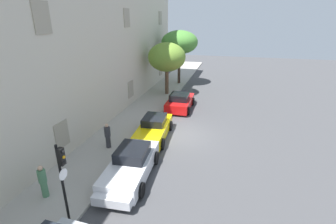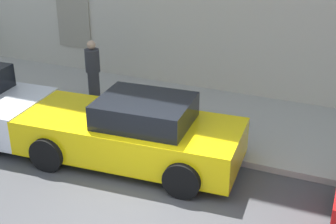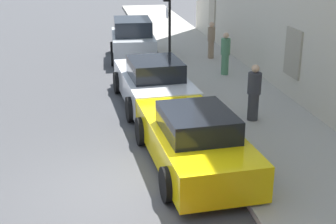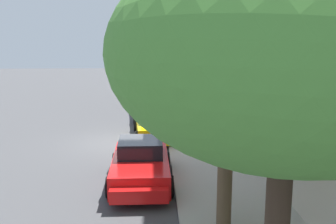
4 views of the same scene
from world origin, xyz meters
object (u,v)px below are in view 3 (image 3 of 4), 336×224
hatchback_parked (133,41)px  sportscar_yellow_flank (190,137)px  pedestrian_admiring (254,92)px  pedestrian_bystander (225,53)px  sportscar_red_lead (152,82)px  traffic_light (168,10)px  pedestrian_strolling (211,40)px

hatchback_parked → sportscar_yellow_flank: bearing=1.5°
pedestrian_admiring → hatchback_parked: bearing=-163.6°
pedestrian_admiring → pedestrian_bystander: 4.88m
sportscar_red_lead → hatchback_parked: (-6.08, -0.01, 0.14)m
pedestrian_bystander → sportscar_red_lead: bearing=-52.2°
sportscar_red_lead → hatchback_parked: hatchback_parked is taller
sportscar_yellow_flank → pedestrian_admiring: bearing=132.5°
hatchback_parked → traffic_light: 3.34m
sportscar_red_lead → hatchback_parked: bearing=-179.9°
sportscar_yellow_flank → pedestrian_admiring: 3.05m
pedestrian_admiring → pedestrian_strolling: pedestrian_admiring is taller
hatchback_parked → pedestrian_admiring: (8.52, 2.51, 0.15)m
sportscar_yellow_flank → traffic_light: bearing=174.1°
traffic_light → pedestrian_strolling: traffic_light is taller
pedestrian_admiring → pedestrian_bystander: bearing=172.9°
sportscar_red_lead → sportscar_yellow_flank: 4.50m
hatchback_parked → pedestrian_bystander: size_ratio=2.44×
hatchback_parked → pedestrian_strolling: bearing=73.6°
sportscar_yellow_flank → pedestrian_bystander: bearing=157.6°
pedestrian_strolling → pedestrian_bystander: size_ratio=0.98×
sportscar_red_lead → pedestrian_strolling: bearing=147.4°
sportscar_red_lead → pedestrian_admiring: pedestrian_admiring is taller
hatchback_parked → pedestrian_bystander: 4.82m
sportscar_yellow_flank → hatchback_parked: 10.58m
sportscar_yellow_flank → hatchback_parked: hatchback_parked is taller
pedestrian_bystander → pedestrian_admiring: bearing=-7.1°
pedestrian_strolling → pedestrian_admiring: bearing=-5.8°
sportscar_yellow_flank → pedestrian_strolling: (-9.61, 3.01, 0.31)m
pedestrian_admiring → pedestrian_bystander: pedestrian_bystander is taller
sportscar_red_lead → pedestrian_strolling: 6.08m
sportscar_yellow_flank → pedestrian_bystander: (-6.89, 2.84, 0.32)m
sportscar_red_lead → pedestrian_admiring: size_ratio=3.17×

